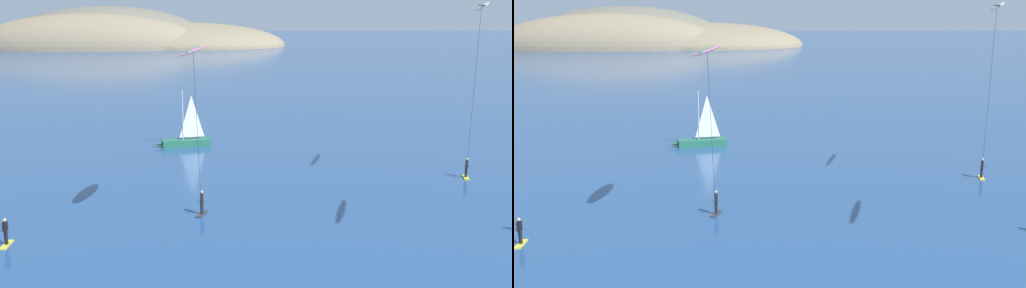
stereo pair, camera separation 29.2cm
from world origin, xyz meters
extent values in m
ellipsoid|color=#84755B|center=(-42.86, 186.10, 0.00)|extent=(72.79, 26.31, 21.32)
ellipsoid|color=#6B6656|center=(-39.68, 199.60, 0.00)|extent=(68.40, 47.50, 25.23)
ellipsoid|color=#84755B|center=(-14.42, 197.50, 0.00)|extent=(65.34, 43.42, 14.87)
cube|color=#23664C|center=(-4.57, 50.52, 0.35)|extent=(4.98, 2.34, 0.70)
cone|color=#23664C|center=(-6.92, 50.03, 0.35)|extent=(2.25, 1.09, 0.67)
cylinder|color=#B2B2B7|center=(-4.87, 50.46, 3.20)|extent=(0.12, 0.12, 5.00)
pyramid|color=white|center=(-3.98, 50.64, 3.03)|extent=(1.78, 0.44, 4.25)
cylinder|color=#A5A5AD|center=(-3.98, 50.64, 0.95)|extent=(1.78, 0.44, 0.08)
cube|color=#2D2D33|center=(-2.14, 29.10, 0.04)|extent=(0.85, 1.55, 0.08)
cylinder|color=black|center=(-2.14, 29.10, 0.48)|extent=(0.22, 0.22, 0.80)
cube|color=black|center=(-2.14, 29.10, 1.18)|extent=(0.23, 0.36, 0.60)
sphere|color=tan|center=(-2.14, 29.10, 1.60)|extent=(0.22, 0.22, 0.22)
cylinder|color=black|center=(-2.18, 28.76, 1.06)|extent=(0.55, 0.09, 0.04)
ellipsoid|color=pink|center=(-2.39, 26.61, 11.42)|extent=(2.16, 5.27, 0.72)
cylinder|color=#14895B|center=(-2.39, 26.61, 11.47)|extent=(0.64, 4.87, 0.16)
cylinder|color=#333338|center=(-2.28, 27.68, 6.19)|extent=(0.24, 2.17, 10.27)
cube|color=yellow|center=(-13.70, 23.86, 0.04)|extent=(0.40, 1.50, 0.08)
cylinder|color=black|center=(-13.70, 23.86, 0.48)|extent=(0.22, 0.22, 0.80)
cube|color=black|center=(-13.70, 23.86, 1.18)|extent=(0.25, 0.36, 0.60)
sphere|color=tan|center=(-13.70, 23.86, 1.60)|extent=(0.22, 0.22, 0.22)
cylinder|color=black|center=(-13.75, 23.51, 1.06)|extent=(0.55, 0.12, 0.04)
cube|color=yellow|center=(19.45, 37.54, 0.04)|extent=(0.70, 1.55, 0.08)
cylinder|color=black|center=(19.45, 37.54, 0.48)|extent=(0.22, 0.22, 0.80)
cube|color=black|center=(19.45, 37.54, 1.18)|extent=(0.29, 0.38, 0.60)
sphere|color=beige|center=(19.45, 37.54, 1.60)|extent=(0.22, 0.22, 0.22)
cylinder|color=black|center=(19.35, 37.21, 1.06)|extent=(0.54, 0.20, 0.04)
ellipsoid|color=white|center=(18.61, 34.77, 13.99)|extent=(2.35, 4.75, 0.80)
cylinder|color=black|center=(18.61, 34.77, 14.04)|extent=(1.43, 4.27, 0.16)
cylinder|color=#333338|center=(18.98, 35.99, 7.47)|extent=(0.77, 2.47, 12.83)
camera|label=1|loc=(-0.21, -13.12, 14.44)|focal=45.00mm
camera|label=2|loc=(0.08, -13.13, 14.44)|focal=45.00mm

